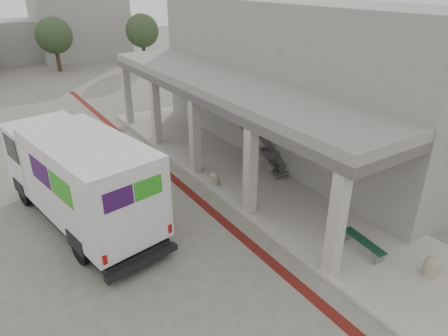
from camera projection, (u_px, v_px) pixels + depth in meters
ground at (207, 238)px, 13.36m from camera, size 120.00×120.00×0.00m
bike_lane_stripe at (203, 204)px, 15.37m from camera, size 0.35×40.00×0.01m
sidewalk at (297, 203)px, 15.30m from camera, size 4.40×28.00×0.12m
transit_building at (282, 84)px, 18.66m from camera, size 7.60×17.00×7.00m
tree_mid at (54, 36)px, 35.67m from camera, size 3.20×3.20×4.80m
tree_right at (142, 31)px, 38.84m from camera, size 3.20×3.20×4.80m
fedex_truck at (78, 176)px, 13.53m from camera, size 3.72×8.16×3.36m
bench at (364, 243)px, 12.44m from camera, size 0.55×1.64×0.38m
bollard_near at (431, 266)px, 11.39m from camera, size 0.43×0.43×0.64m
bollard_far at (214, 179)px, 16.45m from camera, size 0.36×0.36×0.54m
utility_cabinet at (272, 160)px, 17.68m from camera, size 0.44×0.56×0.89m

